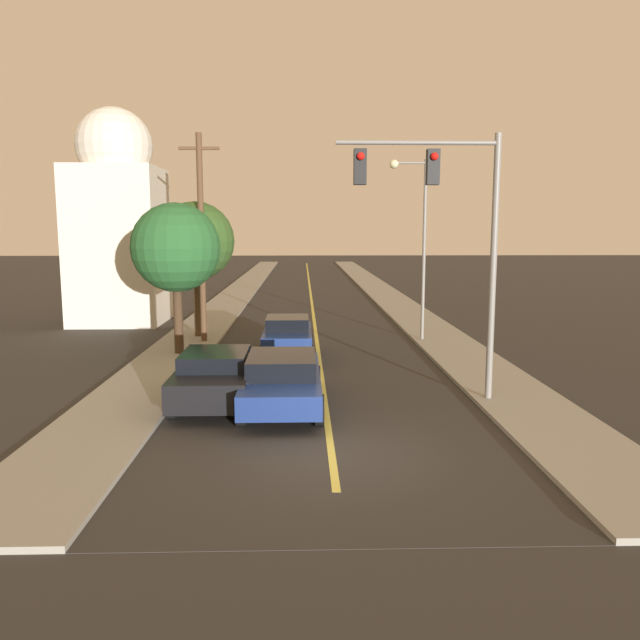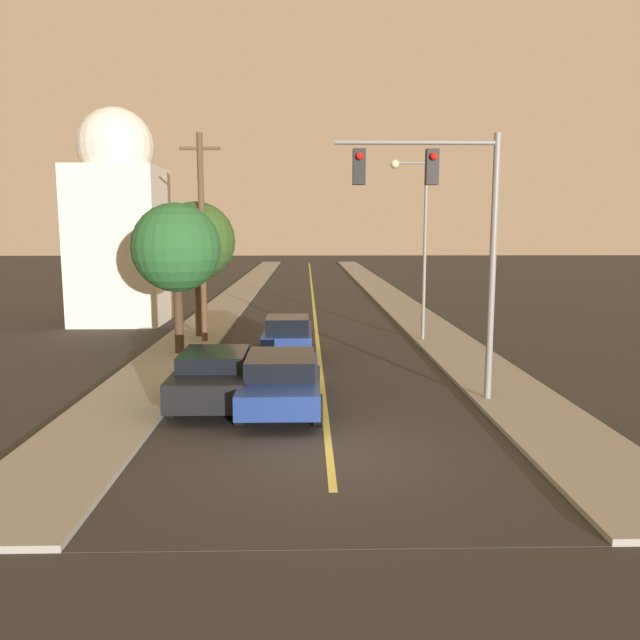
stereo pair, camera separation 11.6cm
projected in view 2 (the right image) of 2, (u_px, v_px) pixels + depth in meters
name	position (u px, v px, depth m)	size (l,w,h in m)	color
ground_plane	(329.00, 453.00, 13.09)	(200.00, 200.00, 0.00)	#2D2B28
road_surface	(312.00, 289.00, 48.71)	(8.10, 80.00, 0.01)	#2D2B28
sidewalk_left	(244.00, 289.00, 48.58)	(2.50, 80.00, 0.12)	gray
sidewalk_right	(380.00, 289.00, 48.82)	(2.50, 80.00, 0.12)	gray
car_near_lane_front	(281.00, 379.00, 16.33)	(2.08, 5.07, 1.45)	navy
car_near_lane_second	(288.00, 337.00, 22.48)	(1.84, 3.91, 1.57)	navy
car_outer_lane_front	(216.00, 375.00, 16.76)	(2.06, 4.56, 1.46)	black
traffic_signal_mast	(446.00, 214.00, 16.19)	(4.27, 0.42, 6.99)	slate
streetlamp_right	(417.00, 226.00, 25.36)	(1.54, 0.36, 7.33)	slate
utility_pole_left	(202.00, 235.00, 25.04)	(1.60, 0.24, 8.30)	#513823
tree_left_near	(196.00, 241.00, 26.23)	(3.28, 3.28, 5.70)	#4C3823
tree_left_far	(176.00, 248.00, 22.60)	(3.23, 3.23, 5.50)	#3D2B1C
domed_building_left	(119.00, 221.00, 30.74)	(4.27, 4.27, 10.48)	beige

